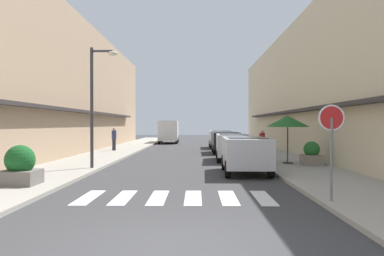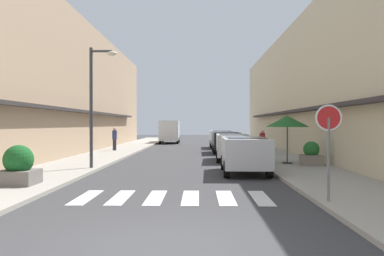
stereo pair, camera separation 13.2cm
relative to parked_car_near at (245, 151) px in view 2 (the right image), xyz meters
name	(u,v)px [view 2 (the right image)]	position (x,y,z in m)	size (l,w,h in m)	color
ground_plane	(188,156)	(-2.55, 8.63, -0.92)	(100.55, 100.55, 0.00)	#38383A
sidewalk_left	(105,155)	(-7.74, 8.63, -0.86)	(3.17, 63.98, 0.12)	#9E998E
sidewalk_right	(271,156)	(2.64, 8.63, -0.86)	(3.17, 63.98, 0.12)	#9E998E
building_row_left	(48,87)	(-11.83, 9.91, 3.55)	(5.50, 43.13, 8.94)	tan
building_row_right	(331,89)	(6.72, 9.91, 3.38)	(5.50, 43.13, 8.60)	beige
crosswalk	(173,198)	(-2.55, -5.30, -0.91)	(5.20, 2.20, 0.01)	silver
parked_car_near	(245,151)	(0.00, 0.00, 0.00)	(1.87, 3.99, 1.47)	silver
parked_car_mid	(233,144)	(0.00, 5.62, 0.00)	(1.91, 4.06, 1.47)	silver
parked_car_far	(226,140)	(0.00, 11.35, 0.00)	(1.81, 3.93, 1.47)	black
parked_car_distant	(221,137)	(0.00, 17.22, 0.00)	(1.83, 4.21, 1.47)	silver
delivery_van	(170,130)	(-4.96, 26.05, 0.49)	(2.08, 5.43, 2.37)	silver
round_street_sign	(329,127)	(1.31, -6.32, 1.00)	(0.65, 0.07, 2.36)	slate
street_lamp	(96,94)	(-6.31, 1.00, 2.38)	(1.19, 0.28, 5.18)	#38383D
cafe_umbrella	(287,121)	(2.38, 3.01, 1.21)	(2.07, 2.07, 2.30)	#262626
planter_corner	(19,167)	(-7.47, -3.80, -0.25)	(1.10, 1.10, 1.24)	slate
planter_midblock	(311,154)	(3.34, 2.33, -0.31)	(0.90, 0.90, 1.09)	gray
planter_far	(261,145)	(2.20, 9.69, -0.27)	(0.97, 0.97, 1.17)	slate
pedestrian_walking_near	(262,142)	(2.01, 8.14, 0.01)	(0.34, 0.34, 1.56)	#282B33
pedestrian_walking_far	(115,138)	(-7.94, 12.45, 0.07)	(0.34, 0.34, 1.66)	#282B33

